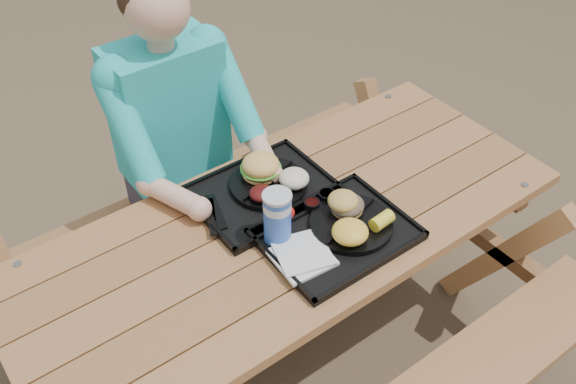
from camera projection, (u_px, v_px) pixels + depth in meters
ground at (288, 358)px, 2.53m from camera, size 60.00×60.00×0.00m
picnic_table at (288, 298)px, 2.28m from camera, size 1.80×1.49×0.75m
tray_near at (336, 235)px, 1.98m from camera, size 0.45×0.35×0.02m
tray_far at (263, 193)px, 2.12m from camera, size 0.45×0.35×0.02m
plate_near at (351, 224)px, 1.99m from camera, size 0.26×0.26×0.02m
plate_far at (269, 184)px, 2.13m from camera, size 0.26×0.26×0.02m
napkin_stack at (302, 256)px, 1.89m from camera, size 0.17×0.17×0.02m
soda_cup at (277, 218)px, 1.90m from camera, size 0.08×0.08×0.17m
condiment_bbq at (312, 205)px, 2.04m from camera, size 0.05×0.05×0.03m
condiment_mustard at (327, 197)px, 2.07m from camera, size 0.06×0.06×0.03m
sandwich at (348, 198)px, 1.98m from camera, size 0.10×0.10×0.11m
mac_cheese at (350, 232)px, 1.91m from camera, size 0.11×0.11×0.06m
corn_cob at (382, 221)px, 1.95m from camera, size 0.08×0.08×0.04m
cutlery_far at (216, 212)px, 2.04m from camera, size 0.08×0.17×0.01m
burger at (260, 161)px, 2.11m from camera, size 0.13×0.13×0.11m
baked_beans at (262, 193)px, 2.05m from camera, size 0.08×0.08×0.04m
potato_salad at (294, 178)px, 2.09m from camera, size 0.10×0.10×0.06m
diner at (178, 163)px, 2.43m from camera, size 0.48×0.84×1.28m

